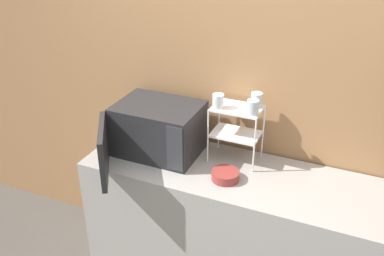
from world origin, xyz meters
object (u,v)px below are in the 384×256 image
Objects in this scene: microwave at (156,130)px; glass_front_right at (253,107)px; glass_back_right at (257,100)px; dish_rack at (236,123)px; bowl at (226,176)px; glass_front_left at (218,101)px.

microwave is 0.64m from glass_front_right.
glass_back_right is (0.58, 0.17, 0.24)m from microwave.
dish_rack is 0.18m from glass_back_right.
bowl is at bearing -12.74° from microwave.
dish_rack is at bearing 13.91° from microwave.
glass_front_right is at bearing 0.12° from glass_front_left.
bowl is (0.02, -0.23, -0.23)m from dish_rack.
bowl is (-0.08, -0.18, -0.37)m from glass_front_right.
microwave is 8.43× the size of glass_back_right.
dish_rack is at bearing 96.01° from bowl.
microwave is at bearing -163.53° from glass_back_right.
glass_front_left reaches higher than microwave.
glass_back_right is (0.10, 0.05, 0.14)m from dish_rack.
microwave is 0.65m from glass_back_right.
dish_rack is 2.20× the size of bowl.
microwave is 0.54m from bowl.
dish_rack is 4.04× the size of glass_front_right.
dish_rack is 0.18m from glass_front_left.
glass_front_left is 0.54× the size of bowl.
glass_front_right is at bearing 65.31° from bowl.
dish_rack is at bearing -152.11° from glass_back_right.
bowl is (0.51, -0.11, -0.14)m from microwave.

